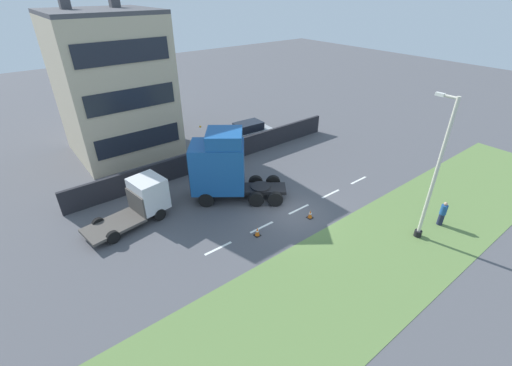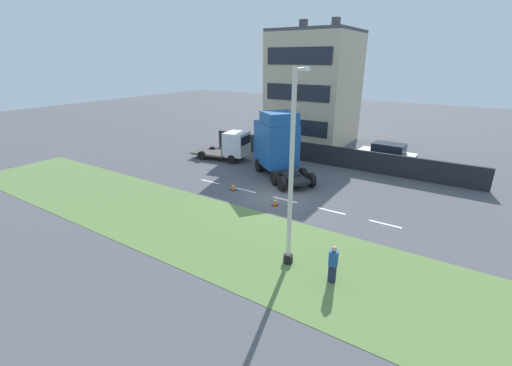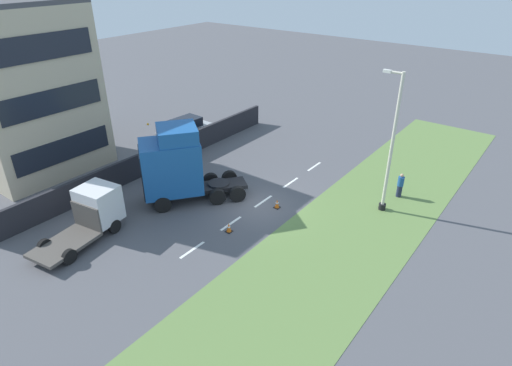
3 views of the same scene
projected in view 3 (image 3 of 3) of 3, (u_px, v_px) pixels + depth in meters
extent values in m
plane|color=#515156|center=(257.00, 206.00, 26.78)|extent=(120.00, 120.00, 0.00)
cube|color=#607F42|center=(343.00, 240.00, 23.58)|extent=(7.00, 44.00, 0.01)
cube|color=white|center=(314.00, 166.00, 31.77)|extent=(0.16, 1.80, 0.00)
cube|color=white|center=(291.00, 183.00, 29.52)|extent=(0.16, 1.80, 0.00)
cube|color=white|center=(263.00, 201.00, 27.27)|extent=(0.16, 1.80, 0.00)
cube|color=white|center=(231.00, 223.00, 25.02)|extent=(0.16, 1.80, 0.00)
cube|color=white|center=(192.00, 250.00, 22.77)|extent=(0.16, 1.80, 0.00)
cube|color=#232328|center=(158.00, 157.00, 31.18)|extent=(0.25, 24.00, 1.70)
cube|color=#C1B293|center=(21.00, 91.00, 29.50)|extent=(8.06, 7.97, 11.21)
cube|color=#1E232D|center=(64.00, 150.00, 28.92)|extent=(0.08, 6.77, 1.57)
cube|color=#1E232D|center=(53.00, 102.00, 27.33)|extent=(0.08, 6.77, 1.57)
cube|color=#1E232D|center=(40.00, 47.00, 25.75)|extent=(0.08, 6.77, 1.57)
cube|color=black|center=(197.00, 189.00, 27.37)|extent=(4.97, 5.96, 0.24)
cube|color=#195199|center=(171.00, 167.00, 26.19)|extent=(4.12, 4.32, 3.29)
cube|color=black|center=(143.00, 181.00, 26.10)|extent=(1.72, 1.32, 1.84)
cube|color=black|center=(140.00, 159.00, 25.42)|extent=(1.82, 1.40, 1.05)
cube|color=#195199|center=(177.00, 134.00, 25.33)|extent=(3.27, 3.26, 0.90)
sphere|color=orange|center=(148.00, 124.00, 25.29)|extent=(0.14, 0.14, 0.14)
cylinder|color=black|center=(219.00, 183.00, 27.63)|extent=(1.92, 1.92, 0.12)
cylinder|color=black|center=(163.00, 204.00, 25.92)|extent=(0.88, 1.02, 1.04)
cylinder|color=black|center=(160.00, 187.00, 27.87)|extent=(0.88, 1.02, 1.04)
cylinder|color=black|center=(217.00, 197.00, 26.73)|extent=(0.88, 1.02, 1.04)
cylinder|color=black|center=(211.00, 180.00, 28.68)|extent=(0.88, 1.02, 1.04)
cylinder|color=black|center=(237.00, 194.00, 27.04)|extent=(0.88, 1.02, 1.04)
cylinder|color=black|center=(229.00, 178.00, 28.99)|extent=(0.88, 1.02, 1.04)
cube|color=silver|center=(99.00, 204.00, 23.87)|extent=(2.28, 2.11, 2.05)
cube|color=black|center=(110.00, 190.00, 24.40)|extent=(1.77, 0.31, 0.74)
cube|color=#4C4742|center=(65.00, 245.00, 22.37)|extent=(2.52, 3.65, 0.18)
cube|color=#4C4742|center=(86.00, 217.00, 23.27)|extent=(2.02, 0.41, 1.44)
cylinder|color=black|center=(91.00, 218.00, 24.83)|extent=(0.36, 0.83, 0.80)
cylinder|color=black|center=(115.00, 226.00, 24.04)|extent=(0.36, 0.83, 0.80)
cylinder|color=black|center=(45.00, 246.00, 22.41)|extent=(0.36, 0.83, 0.80)
cylinder|color=black|center=(69.00, 257.00, 21.62)|extent=(0.36, 0.83, 0.80)
cube|color=#9EA3A8|center=(185.00, 134.00, 35.28)|extent=(2.10, 4.65, 1.11)
cube|color=black|center=(185.00, 123.00, 34.92)|extent=(1.72, 2.59, 0.74)
cylinder|color=black|center=(179.00, 148.00, 34.01)|extent=(0.23, 0.65, 0.64)
cylinder|color=black|center=(165.00, 143.00, 35.02)|extent=(0.23, 0.65, 0.64)
cylinder|color=black|center=(206.00, 137.00, 36.02)|extent=(0.23, 0.65, 0.64)
cylinder|color=black|center=(191.00, 132.00, 37.03)|extent=(0.23, 0.65, 0.64)
cylinder|color=black|center=(382.00, 207.00, 26.32)|extent=(0.43, 0.43, 0.40)
cylinder|color=beige|center=(392.00, 146.00, 24.42)|extent=(0.20, 0.20, 8.48)
cylinder|color=beige|center=(395.00, 72.00, 22.71)|extent=(0.90, 0.14, 0.14)
cube|color=silver|center=(387.00, 71.00, 22.95)|extent=(0.44, 0.20, 0.16)
cylinder|color=#1E233D|center=(399.00, 191.00, 27.64)|extent=(0.34, 0.34, 0.80)
cylinder|color=#1E4C8C|center=(401.00, 181.00, 27.30)|extent=(0.39, 0.39, 0.63)
sphere|color=tan|center=(402.00, 175.00, 27.10)|extent=(0.22, 0.22, 0.22)
cube|color=black|center=(229.00, 231.00, 24.27)|extent=(0.36, 0.36, 0.03)
cone|color=orange|center=(229.00, 227.00, 24.13)|extent=(0.28, 0.28, 0.55)
cylinder|color=white|center=(229.00, 227.00, 24.12)|extent=(0.17, 0.17, 0.07)
cube|color=black|center=(277.00, 207.00, 26.59)|extent=(0.36, 0.36, 0.03)
cone|color=orange|center=(277.00, 203.00, 26.45)|extent=(0.28, 0.28, 0.55)
cylinder|color=white|center=(277.00, 203.00, 26.44)|extent=(0.17, 0.17, 0.07)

